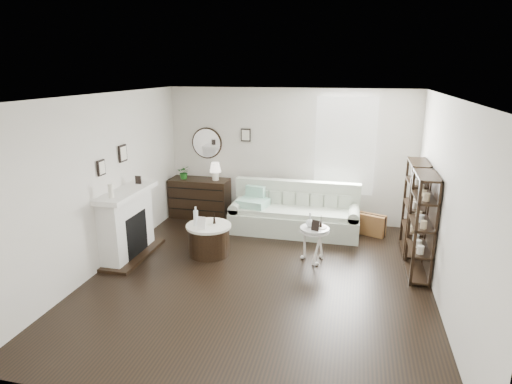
% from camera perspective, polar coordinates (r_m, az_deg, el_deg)
% --- Properties ---
extents(room, '(5.50, 5.50, 5.50)m').
position_cam_1_polar(room, '(8.56, 9.30, 6.10)').
color(room, black).
rests_on(room, ground).
extents(fireplace, '(0.50, 1.40, 1.84)m').
position_cam_1_polar(fireplace, '(7.45, -16.74, -4.33)').
color(fireplace, white).
rests_on(fireplace, ground).
extents(shelf_unit_far, '(0.30, 0.80, 1.60)m').
position_cam_1_polar(shelf_unit_far, '(7.68, 20.36, -1.98)').
color(shelf_unit_far, black).
rests_on(shelf_unit_far, ground).
extents(shelf_unit_near, '(0.30, 0.80, 1.60)m').
position_cam_1_polar(shelf_unit_near, '(6.83, 21.21, -4.27)').
color(shelf_unit_near, black).
rests_on(shelf_unit_near, ground).
extents(sofa, '(2.45, 0.85, 0.95)m').
position_cam_1_polar(sofa, '(8.33, 5.18, -3.16)').
color(sofa, beige).
rests_on(sofa, ground).
extents(quilt, '(0.63, 0.55, 0.14)m').
position_cam_1_polar(quilt, '(8.27, -0.39, -1.43)').
color(quilt, '#268E71').
rests_on(quilt, sofa).
extents(suitcase, '(0.64, 0.41, 0.40)m').
position_cam_1_polar(suitcase, '(8.45, 14.85, -4.18)').
color(suitcase, brown).
rests_on(suitcase, ground).
extents(dresser, '(1.24, 0.53, 0.83)m').
position_cam_1_polar(dresser, '(9.16, -7.49, -0.79)').
color(dresser, black).
rests_on(dresser, ground).
extents(table_lamp, '(0.30, 0.30, 0.37)m').
position_cam_1_polar(table_lamp, '(8.88, -5.44, 2.76)').
color(table_lamp, beige).
rests_on(table_lamp, dresser).
extents(potted_plant, '(0.31, 0.29, 0.28)m').
position_cam_1_polar(potted_plant, '(9.08, -9.57, 2.61)').
color(potted_plant, '#1A5719').
rests_on(potted_plant, dresser).
extents(drum_table, '(0.76, 0.76, 0.53)m').
position_cam_1_polar(drum_table, '(7.35, -6.28, -6.27)').
color(drum_table, black).
rests_on(drum_table, ground).
extents(pedestal_table, '(0.48, 0.48, 0.58)m').
position_cam_1_polar(pedestal_table, '(7.01, 7.81, -5.12)').
color(pedestal_table, silver).
rests_on(pedestal_table, ground).
extents(eiffel_drum, '(0.12, 0.12, 0.21)m').
position_cam_1_polar(eiffel_drum, '(7.24, -5.60, -3.52)').
color(eiffel_drum, black).
rests_on(eiffel_drum, drum_table).
extents(bottle_drum, '(0.08, 0.08, 0.33)m').
position_cam_1_polar(bottle_drum, '(7.19, -8.04, -3.22)').
color(bottle_drum, silver).
rests_on(bottle_drum, drum_table).
extents(card_frame_drum, '(0.15, 0.07, 0.20)m').
position_cam_1_polar(card_frame_drum, '(7.07, -7.28, -4.10)').
color(card_frame_drum, white).
rests_on(card_frame_drum, drum_table).
extents(eiffel_ped, '(0.13, 0.13, 0.19)m').
position_cam_1_polar(eiffel_ped, '(6.99, 8.65, -3.99)').
color(eiffel_ped, black).
rests_on(eiffel_ped, pedestal_table).
extents(flask_ped, '(0.13, 0.13, 0.24)m').
position_cam_1_polar(flask_ped, '(6.98, 7.20, -3.70)').
color(flask_ped, silver).
rests_on(flask_ped, pedestal_table).
extents(card_frame_ped, '(0.14, 0.09, 0.17)m').
position_cam_1_polar(card_frame_ped, '(6.85, 7.93, -4.44)').
color(card_frame_ped, black).
rests_on(card_frame_ped, pedestal_table).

